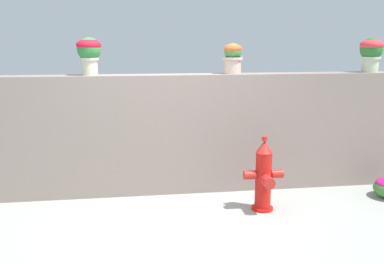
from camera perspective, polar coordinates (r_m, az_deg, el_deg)
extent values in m
plane|color=#9A9C96|center=(4.89, -2.52, -11.35)|extent=(24.00, 24.00, 0.00)
cube|color=gray|center=(5.54, -3.55, -0.29)|extent=(6.32, 0.32, 1.52)
cylinder|color=beige|center=(5.44, -13.31, 8.40)|extent=(0.19, 0.19, 0.21)
cylinder|color=beige|center=(5.43, -13.36, 9.36)|extent=(0.22, 0.22, 0.03)
sphere|color=#317C39|center=(5.43, -13.42, 10.55)|extent=(0.28, 0.28, 0.28)
ellipsoid|color=red|center=(5.43, -13.44, 11.08)|extent=(0.30, 0.30, 0.16)
cylinder|color=beige|center=(5.56, 5.37, 8.71)|extent=(0.21, 0.21, 0.21)
cylinder|color=beige|center=(5.56, 5.39, 9.62)|extent=(0.25, 0.25, 0.03)
sphere|color=#408039|center=(5.55, 5.40, 10.47)|extent=(0.22, 0.22, 0.22)
ellipsoid|color=#DD5627|center=(5.55, 5.41, 10.87)|extent=(0.23, 0.23, 0.12)
cylinder|color=beige|center=(6.27, 22.40, 8.22)|extent=(0.21, 0.21, 0.21)
cylinder|color=beige|center=(6.27, 22.47, 9.02)|extent=(0.25, 0.25, 0.03)
sphere|color=#2F6D2F|center=(6.26, 22.55, 10.04)|extent=(0.29, 0.29, 0.29)
ellipsoid|color=#DC383E|center=(6.26, 22.59, 10.51)|extent=(0.31, 0.31, 0.16)
cylinder|color=red|center=(5.20, 9.23, -9.85)|extent=(0.25, 0.25, 0.03)
cylinder|color=red|center=(5.09, 9.35, -6.42)|extent=(0.19, 0.19, 0.69)
cone|color=red|center=(4.97, 9.51, -1.91)|extent=(0.19, 0.19, 0.14)
cylinder|color=red|center=(4.95, 9.55, -0.85)|extent=(0.06, 0.06, 0.05)
cylinder|color=red|center=(5.02, 7.61, -5.63)|extent=(0.14, 0.10, 0.10)
cylinder|color=red|center=(5.11, 11.12, -5.41)|extent=(0.14, 0.10, 0.10)
cylinder|color=red|center=(4.92, 9.96, -6.48)|extent=(0.13, 0.15, 0.13)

